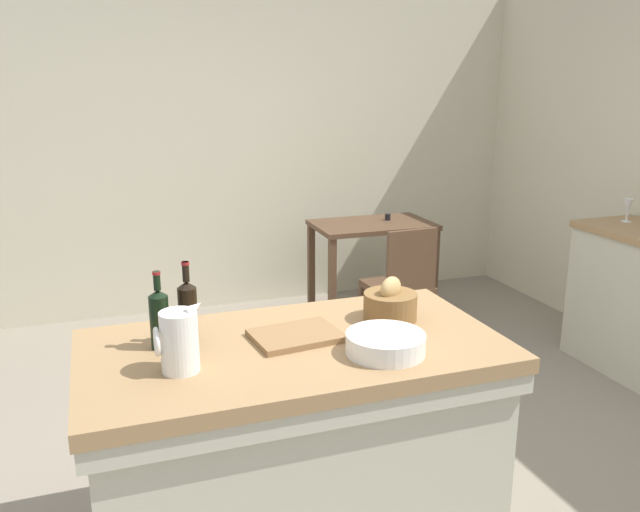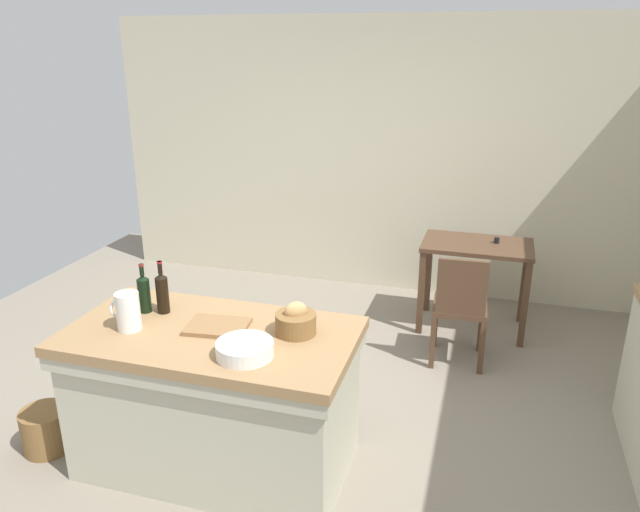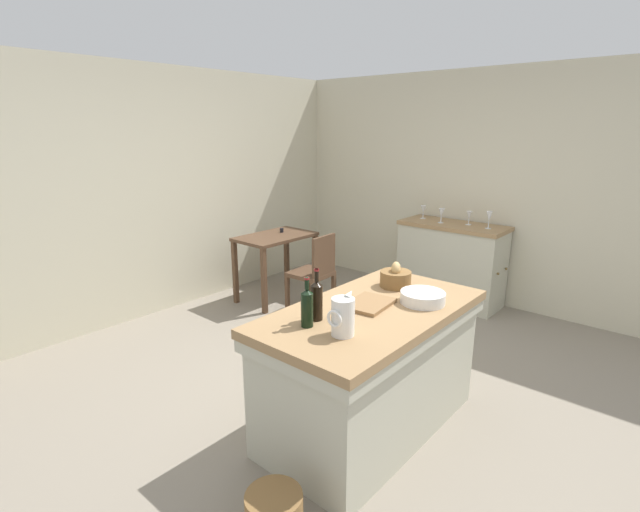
# 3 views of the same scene
# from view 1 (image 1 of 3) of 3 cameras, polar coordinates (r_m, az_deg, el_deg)

# --- Properties ---
(ground_plane) EXTENTS (6.76, 6.76, 0.00)m
(ground_plane) POSITION_cam_1_polar(r_m,az_deg,el_deg) (3.34, 0.96, -18.05)
(ground_plane) COLOR gray
(wall_back) EXTENTS (5.32, 0.12, 2.60)m
(wall_back) POSITION_cam_1_polar(r_m,az_deg,el_deg) (5.33, -8.85, 9.31)
(wall_back) COLOR beige
(wall_back) RESTS_ON ground
(island_table) EXTENTS (1.59, 0.85, 0.87)m
(island_table) POSITION_cam_1_polar(r_m,az_deg,el_deg) (2.67, -2.23, -15.52)
(island_table) COLOR #99754C
(island_table) RESTS_ON ground
(writing_desk) EXTENTS (0.90, 0.57, 0.82)m
(writing_desk) POSITION_cam_1_polar(r_m,az_deg,el_deg) (5.03, 4.59, 1.49)
(writing_desk) COLOR #513826
(writing_desk) RESTS_ON ground
(wooden_chair) EXTENTS (0.42, 0.42, 0.89)m
(wooden_chair) POSITION_cam_1_polar(r_m,az_deg,el_deg) (4.46, 7.15, -2.52)
(wooden_chair) COLOR #513826
(wooden_chair) RESTS_ON ground
(pitcher) EXTENTS (0.17, 0.13, 0.26)m
(pitcher) POSITION_cam_1_polar(r_m,az_deg,el_deg) (2.28, -12.23, -7.28)
(pitcher) COLOR white
(pitcher) RESTS_ON island_table
(wash_bowl) EXTENTS (0.29, 0.29, 0.08)m
(wash_bowl) POSITION_cam_1_polar(r_m,az_deg,el_deg) (2.40, 5.75, -7.62)
(wash_bowl) COLOR white
(wash_bowl) RESTS_ON island_table
(bread_basket) EXTENTS (0.22, 0.22, 0.18)m
(bread_basket) POSITION_cam_1_polar(r_m,az_deg,el_deg) (2.72, 6.17, -4.20)
(bread_basket) COLOR brown
(bread_basket) RESTS_ON island_table
(cutting_board) EXTENTS (0.36, 0.28, 0.02)m
(cutting_board) POSITION_cam_1_polar(r_m,az_deg,el_deg) (2.53, -2.11, -6.98)
(cutting_board) COLOR olive
(cutting_board) RESTS_ON island_table
(wine_bottle_dark) EXTENTS (0.07, 0.07, 0.32)m
(wine_bottle_dark) POSITION_cam_1_polar(r_m,az_deg,el_deg) (2.51, -11.49, -4.65)
(wine_bottle_dark) COLOR black
(wine_bottle_dark) RESTS_ON island_table
(wine_bottle_amber) EXTENTS (0.07, 0.07, 0.30)m
(wine_bottle_amber) POSITION_cam_1_polar(r_m,az_deg,el_deg) (2.48, -13.88, -5.23)
(wine_bottle_amber) COLOR black
(wine_bottle_amber) RESTS_ON island_table
(wine_glass_right) EXTENTS (0.07, 0.07, 0.15)m
(wine_glass_right) POSITION_cam_1_polar(r_m,az_deg,el_deg) (4.71, 25.34, 3.97)
(wine_glass_right) COLOR white
(wine_glass_right) RESTS_ON side_cabinet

